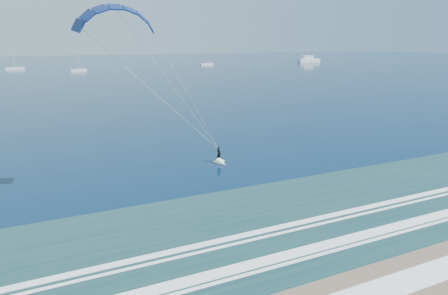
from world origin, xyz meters
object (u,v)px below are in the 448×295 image
motor_yacht (308,60)px  sailboat_4 (207,64)px  kitesurfer_rig (175,89)px  sailboat_2 (15,68)px  sailboat_3 (78,70)px

motor_yacht → sailboat_4: bearing=-178.5°
motor_yacht → sailboat_4: 80.31m
kitesurfer_rig → sailboat_4: bearing=66.3°
kitesurfer_rig → sailboat_4: 214.64m
motor_yacht → sailboat_2: size_ratio=1.46×
motor_yacht → sailboat_2: (-189.04, 3.56, -1.19)m
sailboat_2 → sailboat_3: (29.35, -28.94, -0.01)m
motor_yacht → sailboat_3: sailboat_3 is taller
sailboat_2 → sailboat_4: size_ratio=1.01×
kitesurfer_rig → sailboat_3: 173.45m
sailboat_4 → kitesurfer_rig: bearing=-113.7°
motor_yacht → sailboat_3: size_ratio=1.72×
kitesurfer_rig → sailboat_4: kitesurfer_rig is taller
kitesurfer_rig → sailboat_2: (-22.54, 202.00, -9.23)m
sailboat_3 → sailboat_4: bearing=16.3°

